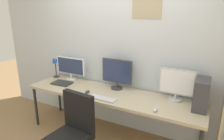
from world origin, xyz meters
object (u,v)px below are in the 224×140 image
pc_tower (201,94)px  laptop_closed (62,83)px  mouse_left_side (155,110)px  desk (110,96)px  mouse_right_side (87,92)px  monitor_left (71,67)px  monitor_center (117,73)px  desk_lamp (54,63)px  monitor_right (177,84)px  keyboard_main (103,98)px

pc_tower → laptop_closed: bearing=-176.8°
pc_tower → mouse_left_side: pc_tower is taller
desk → mouse_right_side: 0.35m
desk → monitor_left: size_ratio=4.68×
monitor_left → monitor_center: bearing=0.0°
monitor_left → desk_lamp: desk_lamp is taller
mouse_right_side → laptop_closed: (-0.59, 0.12, -0.00)m
mouse_right_side → desk_lamp: bearing=160.9°
desk_lamp → laptop_closed: desk_lamp is taller
mouse_left_side → mouse_right_side: size_ratio=1.00×
monitor_right → laptop_closed: size_ratio=1.46×
keyboard_main → laptop_closed: size_ratio=1.23×
keyboard_main → laptop_closed: (-0.91, 0.21, 0.00)m
desk → mouse_left_side: size_ratio=27.94×
monitor_right → desk_lamp: size_ratio=1.15×
desk → monitor_left: 0.97m
monitor_center → pc_tower: monitor_center is taller
keyboard_main → mouse_right_side: 0.33m
pc_tower → laptop_closed: 2.15m
desk → monitor_right: bearing=13.3°
desk → monitor_right: size_ratio=5.73×
monitor_right → keyboard_main: 1.03m
monitor_center → mouse_left_side: monitor_center is taller
mouse_left_side → desk_lamp: bearing=168.3°
monitor_left → keyboard_main: (0.90, -0.44, -0.22)m
monitor_left → keyboard_main: bearing=-26.2°
desk_lamp → mouse_left_side: 2.04m
monitor_left → monitor_center: size_ratio=1.16×
keyboard_main → pc_tower: bearing=15.1°
desk → mouse_right_side: mouse_right_side is taller
mouse_left_side → monitor_right: bearing=70.4°
laptop_closed → monitor_center: bearing=10.8°
monitor_left → desk: bearing=-13.3°
monitor_right → mouse_right_side: (-1.22, -0.35, -0.22)m
mouse_right_side → monitor_right: bearing=16.1°
mouse_right_side → keyboard_main: bearing=-15.9°
monitor_center → desk_lamp: monitor_center is taller
monitor_left → keyboard_main: monitor_left is taller
pc_tower → mouse_right_side: 1.57m
desk → keyboard_main: 0.24m
desk → monitor_right: 0.97m
desk → desk_lamp: 1.29m
mouse_left_side → monitor_left: bearing=165.0°
desk_lamp → monitor_right: bearing=0.8°
pc_tower → mouse_right_side: size_ratio=4.02×
monitor_left → mouse_left_side: size_ratio=5.97×
monitor_left → pc_tower: bearing=-3.0°
desk → mouse_left_side: 0.78m
desk → monitor_center: 0.37m
laptop_closed → desk_lamp: bearing=145.2°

